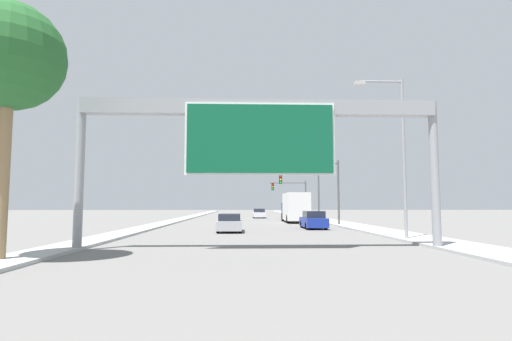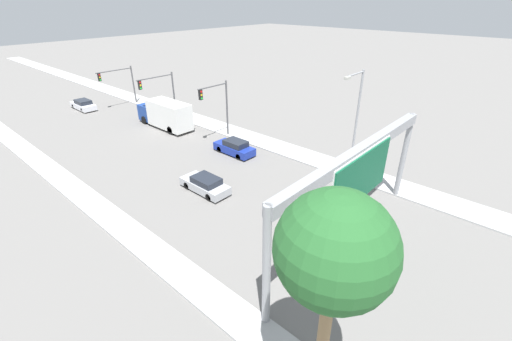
{
  "view_description": "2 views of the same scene",
  "coord_description": "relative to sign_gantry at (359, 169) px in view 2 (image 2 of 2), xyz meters",
  "views": [
    {
      "loc": [
        -0.81,
        -0.31,
        2.06
      ],
      "look_at": [
        0.0,
        23.17,
        4.06
      ],
      "focal_mm": 28.0,
      "sensor_mm": 36.0,
      "label": 1
    },
    {
      "loc": [
        -17.3,
        10.49,
        14.57
      ],
      "look_at": [
        -0.97,
        25.12,
        3.33
      ],
      "focal_mm": 24.0,
      "sensor_mm": 36.0,
      "label": 2
    }
  ],
  "objects": [
    {
      "name": "sidewalk_right",
      "position": [
        9.5,
        42.12,
        -5.47
      ],
      "size": [
        3.0,
        120.0,
        0.15
      ],
      "color": "#AAAAAA",
      "rests_on": "ground"
    },
    {
      "name": "palm_tree_foreground",
      "position": [
        -9.4,
        -3.64,
        1.87
      ],
      "size": [
        3.98,
        3.98,
        9.49
      ],
      "color": "#8C704C",
      "rests_on": "ground"
    },
    {
      "name": "traffic_light_mid_block",
      "position": [
        6.81,
        30.12,
        -1.46
      ],
      "size": [
        5.15,
        0.32,
        5.96
      ],
      "color": "#4C4C4F",
      "rests_on": "ground"
    },
    {
      "name": "car_mid_center",
      "position": [
        5.25,
        15.76,
        -4.83
      ],
      "size": [
        1.77,
        4.49,
        1.5
      ],
      "color": "navy",
      "rests_on": "ground"
    },
    {
      "name": "traffic_light_near_intersection",
      "position": [
        7.25,
        20.12,
        -1.29
      ],
      "size": [
        4.06,
        0.32,
        6.35
      ],
      "color": "#4C4C4F",
      "rests_on": "ground"
    },
    {
      "name": "truck_box_primary",
      "position": [
        5.25,
        27.6,
        -3.84
      ],
      "size": [
        2.45,
        8.36,
        3.34
      ],
      "color": "navy",
      "rests_on": "ground"
    },
    {
      "name": "traffic_light_far_intersection",
      "position": [
        6.66,
        40.12,
        -1.72
      ],
      "size": [
        5.36,
        0.32,
        5.52
      ],
      "color": "#4C4C4F",
      "rests_on": "ground"
    },
    {
      "name": "sign_gantry",
      "position": [
        0.0,
        0.0,
        0.0
      ],
      "size": [
        16.8,
        0.73,
        6.92
      ],
      "color": "gray",
      "rests_on": "ground"
    },
    {
      "name": "car_mid_right",
      "position": [
        1.75,
        42.83,
        -4.87
      ],
      "size": [
        1.84,
        4.68,
        1.41
      ],
      "color": "silver",
      "rests_on": "ground"
    },
    {
      "name": "car_far_center",
      "position": [
        -1.75,
        12.19,
        -4.89
      ],
      "size": [
        1.81,
        4.5,
        1.36
      ],
      "color": "#A5A8AD",
      "rests_on": "ground"
    },
    {
      "name": "street_lamp_right",
      "position": [
        8.26,
        4.55,
        0.02
      ],
      "size": [
        2.89,
        0.28,
        9.44
      ],
      "color": "gray",
      "rests_on": "ground"
    }
  ]
}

